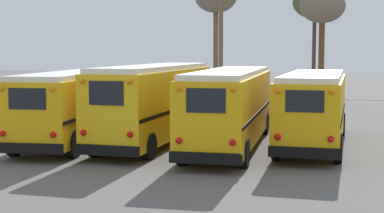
# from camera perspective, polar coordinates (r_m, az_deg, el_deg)

# --- Properties ---
(ground_plane) EXTENTS (160.00, 160.00, 0.00)m
(ground_plane) POSITION_cam_1_polar(r_m,az_deg,el_deg) (24.86, 0.11, -3.65)
(ground_plane) COLOR #5B5956
(school_bus_0) EXTENTS (3.06, 9.68, 3.03)m
(school_bus_0) POSITION_cam_1_polar(r_m,az_deg,el_deg) (25.42, -11.27, 0.23)
(school_bus_0) COLOR #EAAA0F
(school_bus_0) RESTS_ON ground
(school_bus_1) EXTENTS (2.94, 10.32, 3.31)m
(school_bus_1) POSITION_cam_1_polar(r_m,az_deg,el_deg) (24.97, -3.64, 0.52)
(school_bus_1) COLOR yellow
(school_bus_1) RESTS_ON ground
(school_bus_2) EXTENTS (2.46, 10.95, 3.16)m
(school_bus_2) POSITION_cam_1_polar(r_m,az_deg,el_deg) (23.86, 3.74, 0.12)
(school_bus_2) COLOR #EAAA0F
(school_bus_2) RESTS_ON ground
(school_bus_3) EXTENTS (2.88, 9.69, 3.02)m
(school_bus_3) POSITION_cam_1_polar(r_m,az_deg,el_deg) (24.50, 11.72, 0.01)
(school_bus_3) COLOR #EAAA0F
(school_bus_3) RESTS_ON ground
(utility_pole) EXTENTS (1.80, 0.29, 8.08)m
(utility_pole) POSITION_cam_1_polar(r_m,az_deg,el_deg) (37.77, 2.81, 5.87)
(utility_pole) COLOR brown
(utility_pole) RESTS_ON ground
(bare_tree_1) EXTENTS (2.84, 2.84, 7.76)m
(bare_tree_1) POSITION_cam_1_polar(r_m,az_deg,el_deg) (38.12, 12.52, 9.25)
(bare_tree_1) COLOR brown
(bare_tree_1) RESTS_ON ground
(bare_tree_2) EXTENTS (3.29, 3.29, 8.73)m
(bare_tree_2) POSITION_cam_1_polar(r_m,az_deg,el_deg) (45.16, 11.83, 9.79)
(bare_tree_2) COLOR #473323
(bare_tree_2) RESTS_ON ground
(fence_line) EXTENTS (17.98, 0.06, 1.42)m
(fence_line) POSITION_cam_1_polar(r_m,az_deg,el_deg) (31.82, 2.85, 0.16)
(fence_line) COLOR #939399
(fence_line) RESTS_ON ground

